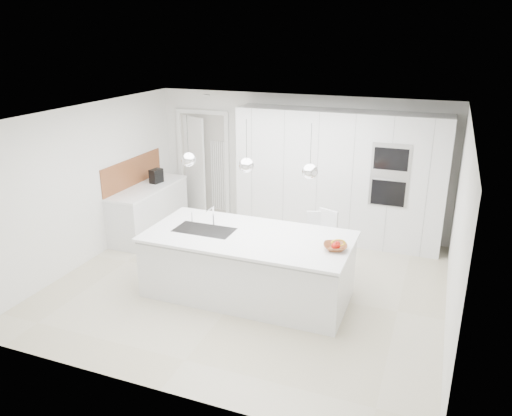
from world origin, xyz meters
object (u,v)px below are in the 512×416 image
at_px(island_base, 247,267).
at_px(fruit_bowl, 335,247).
at_px(bar_stool_left, 314,245).
at_px(espresso_machine, 156,176).
at_px(bar_stool_right, 325,245).

xyz_separation_m(island_base, fruit_bowl, (1.22, -0.00, 0.51)).
bearing_deg(island_base, bar_stool_left, 54.53).
bearing_deg(espresso_machine, island_base, -25.03).
relative_size(island_base, bar_stool_left, 2.87).
bearing_deg(bar_stool_left, island_base, -144.97).
relative_size(island_base, fruit_bowl, 9.16).
relative_size(island_base, espresso_machine, 10.93).
xyz_separation_m(fruit_bowl, espresso_machine, (-3.75, 1.78, 0.09)).
height_order(fruit_bowl, bar_stool_right, bar_stool_right).
height_order(island_base, fruit_bowl, fruit_bowl).
bearing_deg(bar_stool_right, bar_stool_left, -167.86).
relative_size(fruit_bowl, bar_stool_right, 0.30).
relative_size(bar_stool_left, bar_stool_right, 0.95).
relative_size(island_base, bar_stool_right, 2.72).
height_order(espresso_machine, bar_stool_right, espresso_machine).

